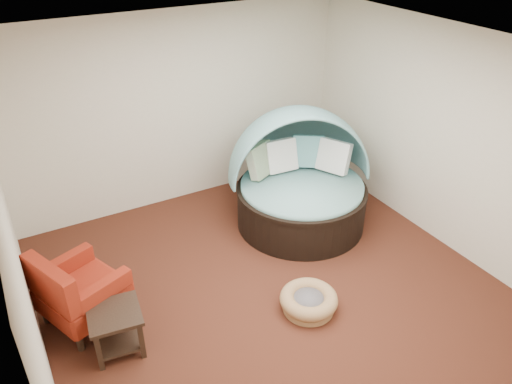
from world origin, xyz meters
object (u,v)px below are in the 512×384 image
pet_basket (309,301)px  red_armchair (78,291)px  canopy_daybed (300,173)px  side_table (116,325)px

pet_basket → red_armchair: (-2.25, 1.05, 0.31)m
canopy_daybed → side_table: size_ratio=4.03×
side_table → canopy_daybed: bearing=20.8°
canopy_daybed → side_table: canopy_daybed is taller
canopy_daybed → pet_basket: (-0.92, -1.59, -0.64)m
pet_basket → side_table: 2.08m
canopy_daybed → red_armchair: bearing=-151.5°
pet_basket → red_armchair: 2.50m
red_armchair → side_table: bearing=-89.8°
pet_basket → side_table: side_table is taller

